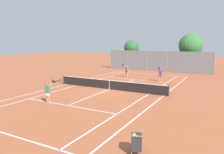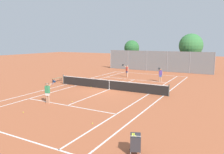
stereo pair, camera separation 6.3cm
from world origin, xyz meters
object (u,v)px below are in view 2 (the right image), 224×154
object	(u,v)px
player_far_right	(160,74)
loose_tennis_ball_4	(72,102)
player_near_side	(48,92)
tree_behind_right	(192,46)
tree_behind_left	(132,48)
player_far_left	(127,70)
loose_tennis_ball_2	(23,112)
courtside_bench	(57,78)
loose_tennis_ball_3	(133,87)
loose_tennis_ball_0	(92,123)
tennis_net	(109,84)
loose_tennis_ball_5	(136,91)
loose_tennis_ball_1	(91,87)
ball_cart	(135,142)

from	to	relation	value
player_far_right	loose_tennis_ball_4	distance (m)	12.49
player_near_side	tree_behind_right	size ratio (longest dim) A/B	0.29
player_far_right	tree_behind_right	bearing A→B (deg)	83.30
tree_behind_left	tree_behind_right	size ratio (longest dim) A/B	0.83
player_far_right	tree_behind_left	xyz separation A→B (m)	(-9.11, 12.61, 2.57)
player_far_left	tree_behind_right	bearing A→B (deg)	59.78
loose_tennis_ball_2	courtside_bench	bearing A→B (deg)	121.43
player_far_right	loose_tennis_ball_4	size ratio (longest dim) A/B	26.88
player_far_right	loose_tennis_ball_3	distance (m)	4.68
loose_tennis_ball_2	tree_behind_left	distance (m)	28.73
player_near_side	player_far_left	distance (m)	14.38
loose_tennis_ball_0	loose_tennis_ball_3	world-z (taller)	same
loose_tennis_ball_3	tree_behind_right	xyz separation A→B (m)	(3.04, 16.55, 4.00)
tennis_net	loose_tennis_ball_0	size ratio (longest dim) A/B	181.82
tennis_net	loose_tennis_ball_3	distance (m)	2.78
loose_tennis_ball_5	player_near_side	bearing A→B (deg)	-120.83
player_far_left	loose_tennis_ball_4	world-z (taller)	player_far_left
loose_tennis_ball_4	tree_behind_left	distance (m)	25.38
loose_tennis_ball_1	loose_tennis_ball_4	bearing A→B (deg)	-71.04
player_far_right	tree_behind_left	size ratio (longest dim) A/B	0.36
loose_tennis_ball_2	loose_tennis_ball_4	xyz separation A→B (m)	(1.21, 3.66, 0.00)
tennis_net	player_near_side	bearing A→B (deg)	-104.47
player_far_left	tree_behind_right	xyz separation A→B (m)	(6.38, 10.96, 3.11)
loose_tennis_ball_0	loose_tennis_ball_3	bearing A→B (deg)	100.56
loose_tennis_ball_2	loose_tennis_ball_1	bearing A→B (deg)	93.93
loose_tennis_ball_3	loose_tennis_ball_5	size ratio (longest dim) A/B	1.00
ball_cart	courtside_bench	size ratio (longest dim) A/B	0.64
loose_tennis_ball_0	tree_behind_right	distance (m)	27.60
player_near_side	loose_tennis_ball_1	size ratio (longest dim) A/B	26.88
tennis_net	player_far_left	bearing A→B (deg)	101.97
loose_tennis_ball_4	tree_behind_left	bearing A→B (deg)	102.66
loose_tennis_ball_0	loose_tennis_ball_2	size ratio (longest dim) A/B	1.00
player_far_right	loose_tennis_ball_4	bearing A→B (deg)	-106.83
player_far_left	loose_tennis_ball_4	xyz separation A→B (m)	(1.34, -13.21, -0.89)
loose_tennis_ball_2	courtside_bench	distance (m)	11.47
player_far_right	loose_tennis_ball_1	bearing A→B (deg)	-129.46
player_far_left	loose_tennis_ball_5	size ratio (longest dim) A/B	26.88
loose_tennis_ball_2	loose_tennis_ball_3	distance (m)	11.73
loose_tennis_ball_3	player_far_left	bearing A→B (deg)	120.85
tennis_net	loose_tennis_ball_2	xyz separation A→B (m)	(-1.51, -9.14, -0.48)
player_far_left	loose_tennis_ball_0	xyz separation A→B (m)	(5.34, -16.33, -0.89)
ball_cart	loose_tennis_ball_1	world-z (taller)	ball_cart
tennis_net	courtside_bench	size ratio (longest dim) A/B	8.00
loose_tennis_ball_3	courtside_bench	distance (m)	9.32
loose_tennis_ball_5	loose_tennis_ball_2	bearing A→B (deg)	-112.95
player_far_left	loose_tennis_ball_1	distance (m)	7.96
loose_tennis_ball_4	ball_cart	bearing A→B (deg)	-34.15
courtside_bench	tree_behind_left	xyz separation A→B (m)	(1.68, 18.41, 3.09)
ball_cart	loose_tennis_ball_0	size ratio (longest dim) A/B	14.58
loose_tennis_ball_2	loose_tennis_ball_5	size ratio (longest dim) A/B	1.00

